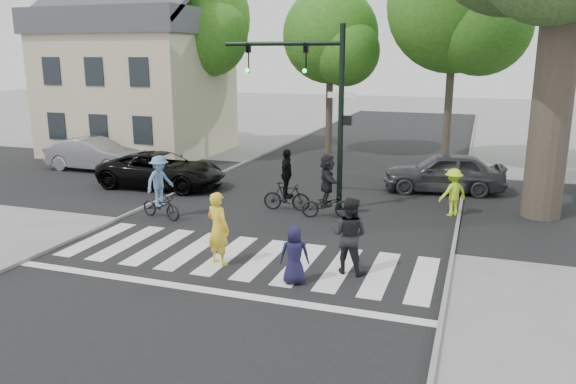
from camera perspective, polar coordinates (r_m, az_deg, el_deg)
name	(u,v)px	position (r m, az deg, el deg)	size (l,w,h in m)	color
ground	(228,271)	(13.68, -6.14, -7.98)	(120.00, 120.00, 0.00)	gray
road_stem	(294,216)	(18.08, 0.57, -2.44)	(10.00, 70.00, 0.01)	black
road_cross	(319,194)	(20.85, 3.18, -0.25)	(70.00, 10.00, 0.01)	black
curb_left	(157,201)	(20.18, -13.16, -0.94)	(0.10, 70.00, 0.10)	gray
curb_right	(457,230)	(17.22, 16.75, -3.72)	(0.10, 70.00, 0.10)	gray
crosswalk	(239,261)	(14.24, -5.01, -7.03)	(10.00, 3.85, 0.01)	silver
traffic_signal	(316,91)	(18.44, 2.86, 10.18)	(4.45, 0.29, 6.00)	black
bg_tree_0	(122,34)	(33.55, -16.55, 15.10)	(5.46, 5.20, 8.97)	brown
bg_tree_1	(198,23)	(30.50, -9.13, 16.62)	(6.09, 5.80, 9.80)	brown
bg_tree_2	(334,40)	(29.02, 4.72, 15.17)	(5.04, 4.80, 8.40)	brown
bg_tree_3	(462,10)	(26.83, 17.24, 17.23)	(6.30, 6.00, 10.20)	brown
house	(138,80)	(30.62, -14.97, 10.98)	(8.40, 8.10, 8.82)	beige
pedestrian_woman	(218,229)	(13.85, -7.12, -3.70)	(0.67, 0.44, 1.84)	yellow
pedestrian_child	(295,255)	(12.67, 0.67, -6.41)	(0.67, 0.43, 1.37)	#191736
pedestrian_adult	(349,235)	(13.29, 6.24, -4.41)	(0.90, 0.70, 1.85)	black
cyclist_left	(160,192)	(18.05, -12.85, 0.03)	(1.68, 1.15, 2.01)	black
cyclist_mid	(287,186)	(18.54, -0.14, 0.66)	(1.61, 0.99, 2.06)	black
cyclist_right	(327,190)	(17.77, 4.00, 0.24)	(1.69, 1.56, 2.03)	black
car_suv	(162,170)	(22.37, -12.66, 2.18)	(2.28, 4.94, 1.37)	black
car_silver	(94,154)	(26.57, -19.10, 3.65)	(1.54, 4.42, 1.46)	gray
car_grey	(444,172)	(21.87, 15.53, 1.94)	(1.78, 4.43, 1.51)	#3B3C40
bystander_hivis	(453,192)	(18.69, 16.42, -0.03)	(1.00, 0.57, 1.55)	#CDFD24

